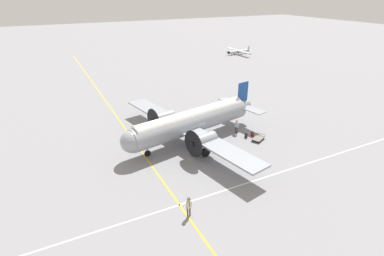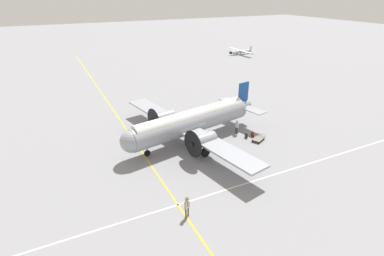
# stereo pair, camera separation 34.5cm
# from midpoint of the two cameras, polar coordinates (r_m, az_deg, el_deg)

# --- Properties ---
(ground_plane) EXTENTS (300.00, 300.00, 0.00)m
(ground_plane) POSITION_cam_midpoint_polar(r_m,az_deg,el_deg) (36.09, -0.27, -2.37)
(ground_plane) COLOR gray
(apron_line_eastwest) EXTENTS (120.00, 0.16, 0.01)m
(apron_line_eastwest) POSITION_cam_midpoint_polar(r_m,az_deg,el_deg) (34.10, -9.83, -4.51)
(apron_line_eastwest) COLOR gold
(apron_line_eastwest) RESTS_ON ground_plane
(apron_line_northsouth) EXTENTS (0.16, 120.00, 0.01)m
(apron_line_northsouth) POSITION_cam_midpoint_polar(r_m,az_deg,el_deg) (28.66, 8.98, -10.67)
(apron_line_northsouth) COLOR silver
(apron_line_northsouth) RESTS_ON ground_plane
(airliner_main) EXTENTS (23.07, 18.47, 5.72)m
(airliner_main) POSITION_cam_midpoint_polar(r_m,az_deg,el_deg) (34.79, -0.82, 1.10)
(airliner_main) COLOR #9399A3
(airliner_main) RESTS_ON ground_plane
(crew_foreground) EXTENTS (0.37, 0.58, 1.78)m
(crew_foreground) POSITION_cam_midpoint_polar(r_m,az_deg,el_deg) (24.29, -1.04, -14.49)
(crew_foreground) COLOR #473D2D
(crew_foreground) RESTS_ON ground_plane
(passenger_boarding) EXTENTS (0.64, 0.30, 1.88)m
(passenger_boarding) POSITION_cam_midpoint_polar(r_m,az_deg,el_deg) (37.67, 8.24, 0.52)
(passenger_boarding) COLOR #2D2D33
(passenger_boarding) RESTS_ON ground_plane
(suitcase_near_door) EXTENTS (0.38, 0.18, 0.64)m
(suitcase_near_door) POSITION_cam_midpoint_polar(r_m,az_deg,el_deg) (37.17, 10.00, -1.41)
(suitcase_near_door) COLOR #232328
(suitcase_near_door) RESTS_ON ground_plane
(suitcase_upright_spare) EXTENTS (0.43, 0.18, 0.62)m
(suitcase_upright_spare) POSITION_cam_midpoint_polar(r_m,az_deg,el_deg) (37.61, 11.15, -1.20)
(suitcase_upright_spare) COLOR maroon
(suitcase_upright_spare) RESTS_ON ground_plane
(baggage_cart) EXTENTS (1.73, 2.05, 0.56)m
(baggage_cart) POSITION_cam_midpoint_polar(r_m,az_deg,el_deg) (36.87, 12.25, -1.89)
(baggage_cart) COLOR #6B665B
(baggage_cart) RESTS_ON ground_plane
(light_aircraft_distant) EXTENTS (10.24, 7.57, 1.97)m
(light_aircraft_distant) POSITION_cam_midpoint_polar(r_m,az_deg,el_deg) (87.35, 8.72, 14.24)
(light_aircraft_distant) COLOR #B7BCC6
(light_aircraft_distant) RESTS_ON ground_plane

